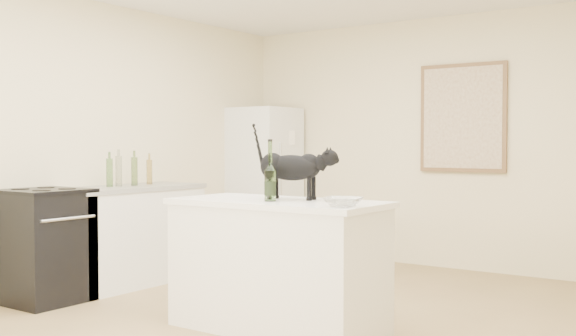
{
  "coord_description": "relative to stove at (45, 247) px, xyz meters",
  "views": [
    {
      "loc": [
        2.87,
        -4.03,
        1.29
      ],
      "look_at": [
        0.15,
        -0.15,
        1.12
      ],
      "focal_mm": 43.05,
      "sensor_mm": 36.0,
      "label": 1
    }
  ],
  "objects": [
    {
      "name": "floor",
      "position": [
        1.95,
        0.6,
        -0.45
      ],
      "size": [
        5.5,
        5.5,
        0.0
      ],
      "primitive_type": "plane",
      "color": "#A08255",
      "rests_on": "ground"
    },
    {
      "name": "wall_back",
      "position": [
        1.95,
        3.35,
        0.85
      ],
      "size": [
        4.5,
        0.0,
        4.5
      ],
      "primitive_type": "plane",
      "rotation": [
        1.57,
        0.0,
        0.0
      ],
      "color": "beige",
      "rests_on": "ground"
    },
    {
      "name": "wall_left",
      "position": [
        -0.3,
        0.6,
        0.85
      ],
      "size": [
        0.0,
        5.5,
        5.5
      ],
      "primitive_type": "plane",
      "rotation": [
        1.57,
        0.0,
        1.57
      ],
      "color": "beige",
      "rests_on": "ground"
    },
    {
      "name": "island_base",
      "position": [
        2.05,
        0.4,
        -0.02
      ],
      "size": [
        1.44,
        0.67,
        0.86
      ],
      "primitive_type": "cube",
      "color": "white",
      "rests_on": "floor"
    },
    {
      "name": "island_top",
      "position": [
        2.05,
        0.4,
        0.43
      ],
      "size": [
        1.5,
        0.7,
        0.04
      ],
      "primitive_type": "cube",
      "color": "white",
      "rests_on": "island_base"
    },
    {
      "name": "left_cabinets",
      "position": [
        0.0,
        0.9,
        -0.02
      ],
      "size": [
        0.6,
        1.4,
        0.86
      ],
      "primitive_type": "cube",
      "color": "white",
      "rests_on": "floor"
    },
    {
      "name": "left_countertop",
      "position": [
        0.0,
        0.9,
        0.43
      ],
      "size": [
        0.62,
        1.44,
        0.04
      ],
      "primitive_type": "cube",
      "color": "gray",
      "rests_on": "left_cabinets"
    },
    {
      "name": "stove",
      "position": [
        0.0,
        0.0,
        0.0
      ],
      "size": [
        0.6,
        0.6,
        0.9
      ],
      "primitive_type": "cube",
      "color": "black",
      "rests_on": "floor"
    },
    {
      "name": "fridge",
      "position": [
        0.0,
        2.95,
        0.4
      ],
      "size": [
        0.68,
        0.68,
        1.7
      ],
      "primitive_type": "cube",
      "color": "white",
      "rests_on": "floor"
    },
    {
      "name": "artwork_frame",
      "position": [
        2.25,
        3.32,
        1.1
      ],
      "size": [
        0.9,
        0.03,
        1.1
      ],
      "primitive_type": "cube",
      "color": "brown",
      "rests_on": "wall_back"
    },
    {
      "name": "artwork_canvas",
      "position": [
        2.25,
        3.3,
        1.1
      ],
      "size": [
        0.82,
        0.0,
        1.02
      ],
      "primitive_type": "cube",
      "color": "beige",
      "rests_on": "wall_back"
    },
    {
      "name": "black_cat",
      "position": [
        2.1,
        0.49,
        0.65
      ],
      "size": [
        0.59,
        0.28,
        0.39
      ],
      "primitive_type": null,
      "rotation": [
        0.0,
        0.0,
        0.21
      ],
      "color": "black",
      "rests_on": "island_top"
    },
    {
      "name": "wine_bottle",
      "position": [
        2.06,
        0.3,
        0.63
      ],
      "size": [
        0.09,
        0.09,
        0.37
      ],
      "primitive_type": "cylinder",
      "rotation": [
        0.0,
        0.0,
        -0.12
      ],
      "color": "#386327",
      "rests_on": "island_top"
    },
    {
      "name": "glass_bowl",
      "position": [
        2.68,
        0.21,
        0.48
      ],
      "size": [
        0.3,
        0.3,
        0.06
      ],
      "primitive_type": "imported",
      "rotation": [
        0.0,
        0.0,
        0.28
      ],
      "color": "white",
      "rests_on": "island_top"
    },
    {
      "name": "fridge_paper",
      "position": [
        0.34,
        3.0,
        0.91
      ],
      "size": [
        0.05,
        0.12,
        0.16
      ],
      "primitive_type": "cube",
      "rotation": [
        0.0,
        0.0,
        -0.4
      ],
      "color": "white",
      "rests_on": "fridge"
    },
    {
      "name": "counter_bottle_cluster",
      "position": [
        -0.02,
        0.9,
        0.58
      ],
      "size": [
        0.12,
        0.52,
        0.28
      ],
      "color": "gray",
      "rests_on": "left_countertop"
    }
  ]
}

